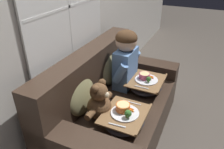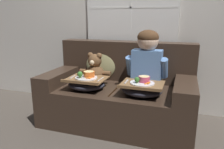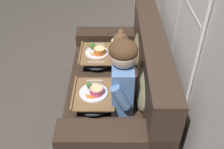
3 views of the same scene
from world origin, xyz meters
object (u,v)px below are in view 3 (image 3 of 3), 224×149
at_px(teddy_bear, 120,50).
at_px(throw_pillow_behind_child, 146,86).
at_px(throw_pillow_behind_teddy, 140,46).
at_px(child_figure, 123,72).
at_px(lap_tray_teddy, 97,57).
at_px(couch, 122,89).
at_px(lap_tray_child, 94,98).

bearing_deg(teddy_bear, throw_pillow_behind_child, 18.01).
height_order(throw_pillow_behind_teddy, child_figure, child_figure).
distance_m(child_figure, lap_tray_teddy, 0.72).
distance_m(couch, child_figure, 0.55).
bearing_deg(throw_pillow_behind_teddy, child_figure, -17.68).
bearing_deg(lap_tray_child, child_figure, 90.05).
bearing_deg(throw_pillow_behind_child, teddy_bear, -161.99).
bearing_deg(throw_pillow_behind_child, lap_tray_teddy, -144.40).
xyz_separation_m(throw_pillow_behind_child, lap_tray_teddy, (-0.61, -0.44, -0.14)).
height_order(lap_tray_child, lap_tray_teddy, lap_tray_teddy).
bearing_deg(teddy_bear, throw_pillow_behind_teddy, 89.93).
relative_size(couch, lap_tray_child, 3.96).
distance_m(child_figure, lap_tray_child, 0.37).
bearing_deg(couch, child_figure, -2.36).
relative_size(throw_pillow_behind_child, lap_tray_teddy, 1.07).
bearing_deg(throw_pillow_behind_teddy, couch, -30.81).
xyz_separation_m(throw_pillow_behind_teddy, lap_tray_child, (0.62, -0.44, -0.14)).
relative_size(throw_pillow_behind_child, lap_tray_child, 1.08).
relative_size(teddy_bear, lap_tray_teddy, 0.94).
distance_m(teddy_bear, lap_tray_teddy, 0.25).
bearing_deg(couch, throw_pillow_behind_teddy, 149.19).
xyz_separation_m(throw_pillow_behind_teddy, teddy_bear, (-0.00, -0.20, -0.05)).
relative_size(couch, teddy_bear, 4.19).
height_order(couch, lap_tray_teddy, couch).
height_order(throw_pillow_behind_child, lap_tray_child, throw_pillow_behind_child).
bearing_deg(child_figure, lap_tray_child, -89.95).
relative_size(couch, lap_tray_teddy, 3.94).
height_order(child_figure, teddy_bear, child_figure).
distance_m(throw_pillow_behind_child, teddy_bear, 0.65).
bearing_deg(couch, teddy_bear, -176.91).
bearing_deg(lap_tray_child, throw_pillow_behind_teddy, 144.44).
relative_size(child_figure, teddy_bear, 1.61).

